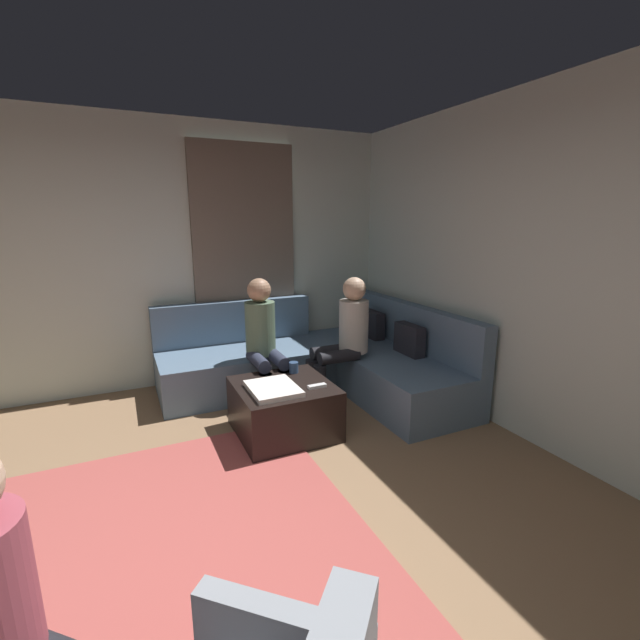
{
  "coord_description": "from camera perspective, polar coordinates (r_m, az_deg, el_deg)",
  "views": [
    {
      "loc": [
        1.77,
        0.04,
        1.73
      ],
      "look_at": [
        -1.63,
        1.63,
        0.85
      ],
      "focal_mm": 24.33,
      "sensor_mm": 36.0,
      "label": 1
    }
  ],
  "objects": [
    {
      "name": "ground_plane",
      "position": [
        2.51,
        -21.89,
        -33.04
      ],
      "size": [
        6.0,
        6.0,
        0.1
      ],
      "primitive_type": "cube",
      "color": "#8C6B4C"
    },
    {
      "name": "wall_back",
      "position": [
        3.42,
        33.38,
        4.64
      ],
      "size": [
        6.0,
        0.12,
        2.7
      ],
      "primitive_type": "cube",
      "color": "silver",
      "rests_on": "ground_plane"
    },
    {
      "name": "wall_left",
      "position": [
        4.73,
        -25.66,
        7.29
      ],
      "size": [
        0.12,
        6.0,
        2.7
      ],
      "primitive_type": "cube",
      "color": "silver",
      "rests_on": "ground_plane"
    },
    {
      "name": "curtain_panel",
      "position": [
        4.81,
        -9.8,
        7.26
      ],
      "size": [
        0.06,
        1.1,
        2.5
      ],
      "primitive_type": "cube",
      "color": "#726659",
      "rests_on": "ground_plane"
    },
    {
      "name": "area_rug",
      "position": [
        2.62,
        -19.85,
        -28.85
      ],
      "size": [
        2.6,
        2.2,
        0.01
      ],
      "primitive_type": "cube",
      "color": "#AD4C47",
      "rests_on": "ground_plane"
    },
    {
      "name": "sectional_couch",
      "position": [
        4.51,
        0.43,
        -5.57
      ],
      "size": [
        2.1,
        2.55,
        0.87
      ],
      "color": "slate",
      "rests_on": "ground_plane"
    },
    {
      "name": "ottoman",
      "position": [
        3.65,
        -4.8,
        -11.49
      ],
      "size": [
        0.76,
        0.76,
        0.42
      ],
      "primitive_type": "cube",
      "color": "black",
      "rests_on": "ground_plane"
    },
    {
      "name": "folded_blanket",
      "position": [
        3.44,
        -6.18,
        -8.96
      ],
      "size": [
        0.44,
        0.36,
        0.04
      ],
      "primitive_type": "cube",
      "color": "white",
      "rests_on": "ottoman"
    },
    {
      "name": "coffee_mug",
      "position": [
        3.8,
        -3.48,
        -6.24
      ],
      "size": [
        0.08,
        0.08,
        0.1
      ],
      "primitive_type": "cylinder",
      "color": "#334C72",
      "rests_on": "ottoman"
    },
    {
      "name": "game_remote",
      "position": [
        3.49,
        -0.39,
        -8.69
      ],
      "size": [
        0.05,
        0.15,
        0.02
      ],
      "primitive_type": "cube",
      "color": "white",
      "rests_on": "ottoman"
    },
    {
      "name": "person_on_couch_back",
      "position": [
        4.12,
        3.25,
        -1.93
      ],
      "size": [
        0.3,
        0.6,
        1.2
      ],
      "rotation": [
        0.0,
        0.0,
        3.14
      ],
      "color": "black",
      "rests_on": "ground_plane"
    },
    {
      "name": "person_on_couch_side",
      "position": [
        4.03,
        -7.41,
        -2.37
      ],
      "size": [
        0.6,
        0.3,
        1.2
      ],
      "rotation": [
        0.0,
        0.0,
        -1.57
      ],
      "color": "#2D3347",
      "rests_on": "ground_plane"
    },
    {
      "name": "person_on_armchair",
      "position": [
        1.66,
        -35.79,
        -30.59
      ],
      "size": [
        0.54,
        0.55,
        1.18
      ],
      "rotation": [
        0.0,
        0.0,
        5.53
      ],
      "color": "black",
      "rests_on": "ground_plane"
    }
  ]
}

